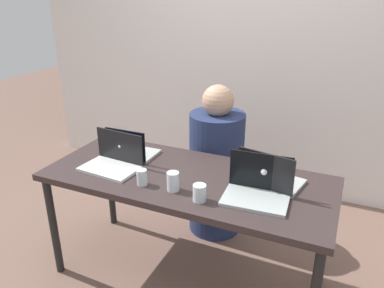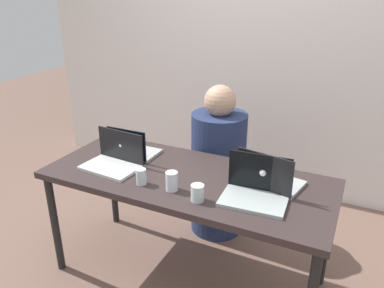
% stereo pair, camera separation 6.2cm
% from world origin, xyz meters
% --- Properties ---
extents(ground_plane, '(12.00, 12.00, 0.00)m').
position_xyz_m(ground_plane, '(0.00, 0.00, 0.00)').
color(ground_plane, '#785A4D').
extents(back_wall, '(4.50, 0.10, 2.59)m').
position_xyz_m(back_wall, '(0.00, 1.48, 1.29)').
color(back_wall, white).
rests_on(back_wall, ground).
extents(desk, '(1.73, 0.73, 0.75)m').
position_xyz_m(desk, '(0.00, 0.00, 0.68)').
color(desk, '#352828').
rests_on(desk, ground).
extents(person_at_center, '(0.48, 0.48, 1.17)m').
position_xyz_m(person_at_center, '(-0.03, 0.60, 0.52)').
color(person_at_center, navy).
rests_on(person_at_center, ground).
extents(laptop_back_left, '(0.29, 0.25, 0.21)m').
position_xyz_m(laptop_back_left, '(-0.45, 0.11, 0.80)').
color(laptop_back_left, '#B1B8B4').
rests_on(laptop_back_left, desk).
extents(laptop_back_right, '(0.37, 0.30, 0.23)m').
position_xyz_m(laptop_back_right, '(0.48, 0.09, 0.80)').
color(laptop_back_right, '#AFB4B3').
rests_on(laptop_back_right, desk).
extents(laptop_front_right, '(0.36, 0.28, 0.23)m').
position_xyz_m(laptop_front_right, '(0.44, -0.07, 0.80)').
color(laptop_front_right, '#ADB8B6').
rests_on(laptop_front_right, desk).
extents(laptop_front_left, '(0.36, 0.27, 0.22)m').
position_xyz_m(laptop_front_left, '(-0.47, -0.08, 0.80)').
color(laptop_front_left, silver).
rests_on(laptop_front_left, desk).
extents(water_glass_left, '(0.06, 0.06, 0.09)m').
position_xyz_m(water_glass_left, '(-0.19, -0.20, 0.79)').
color(water_glass_left, silver).
rests_on(water_glass_left, desk).
extents(water_glass_right, '(0.07, 0.07, 0.09)m').
position_xyz_m(water_glass_right, '(0.18, -0.23, 0.79)').
color(water_glass_right, silver).
rests_on(water_glass_right, desk).
extents(water_glass_center, '(0.07, 0.07, 0.11)m').
position_xyz_m(water_glass_center, '(-0.00, -0.19, 0.80)').
color(water_glass_center, silver).
rests_on(water_glass_center, desk).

